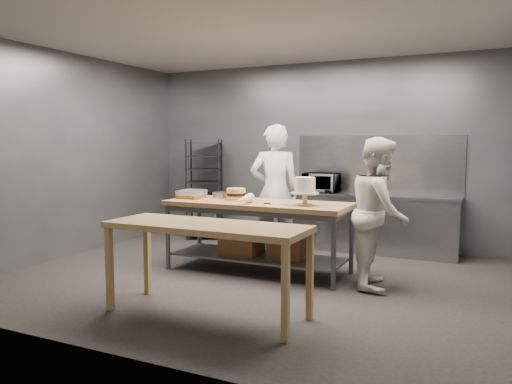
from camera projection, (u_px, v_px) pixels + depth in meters
ground at (250, 278)px, 6.20m from camera, size 6.00×6.00×0.00m
back_wall at (317, 154)px, 8.30m from camera, size 6.00×0.04×3.00m
work_table at (259, 228)px, 6.46m from camera, size 2.40×0.90×0.92m
near_counter at (206, 232)px, 4.80m from camera, size 2.00×0.70×0.90m
back_counter at (371, 223)px, 7.68m from camera, size 2.60×0.60×0.90m
splashback_panel at (377, 164)px, 7.87m from camera, size 2.60×0.02×0.90m
speed_rack at (205, 190)px, 8.85m from camera, size 0.82×0.84×1.75m
chef_behind at (275, 192)px, 7.17m from camera, size 0.83×0.70×1.94m
chef_right at (380, 212)px, 5.78m from camera, size 0.80×0.95×1.74m
microwave at (321, 182)px, 7.98m from camera, size 0.54×0.37×0.30m
frosted_cake_stand at (305, 188)px, 6.02m from camera, size 0.34×0.34×0.34m
layer_cake at (236, 194)px, 6.58m from camera, size 0.25×0.25×0.16m
cake_pans at (228, 195)px, 6.88m from camera, size 0.44×0.27×0.07m
piping_bag at (244, 199)px, 6.18m from camera, size 0.14×0.38×0.12m
offset_spatula at (274, 204)px, 6.15m from camera, size 0.36×0.02×0.02m
pastry_clamshells at (192, 194)px, 6.88m from camera, size 0.35×0.39×0.11m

